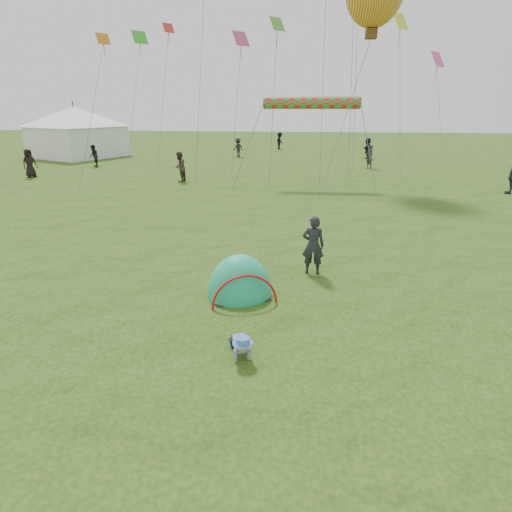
# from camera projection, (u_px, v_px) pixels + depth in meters

# --- Properties ---
(ground) EXTENTS (140.00, 140.00, 0.00)m
(ground) POSITION_uv_depth(u_px,v_px,m) (247.00, 374.00, 6.71)
(ground) COLOR #15460A
(crawling_toddler) EXTENTS (0.66, 0.78, 0.51)m
(crawling_toddler) POSITION_uv_depth(u_px,v_px,m) (241.00, 344.00, 7.11)
(crawling_toddler) COLOR black
(crawling_toddler) RESTS_ON ground
(popup_tent) EXTENTS (1.91, 1.75, 2.02)m
(popup_tent) POSITION_uv_depth(u_px,v_px,m) (240.00, 295.00, 9.54)
(popup_tent) COLOR #1D9C69
(popup_tent) RESTS_ON ground
(standing_adult) EXTENTS (0.60, 0.42, 1.59)m
(standing_adult) POSITION_uv_depth(u_px,v_px,m) (313.00, 245.00, 10.51)
(standing_adult) COLOR black
(standing_adult) RESTS_ON ground
(event_marquee) EXTENTS (8.79, 8.79, 4.57)m
(event_marquee) POSITION_uv_depth(u_px,v_px,m) (77.00, 130.00, 35.24)
(event_marquee) COLOR white
(event_marquee) RESTS_ON ground
(crowd_person_0) EXTENTS (0.66, 0.52, 1.60)m
(crowd_person_0) POSITION_uv_depth(u_px,v_px,m) (47.00, 150.00, 33.57)
(crowd_person_0) COLOR black
(crowd_person_0) RESTS_ON ground
(crowd_person_1) EXTENTS (0.92, 0.98, 1.60)m
(crowd_person_1) POSITION_uv_depth(u_px,v_px,m) (94.00, 156.00, 29.63)
(crowd_person_1) COLOR black
(crowd_person_1) RESTS_ON ground
(crowd_person_2) EXTENTS (0.82, 1.06, 1.68)m
(crowd_person_2) POSITION_uv_depth(u_px,v_px,m) (512.00, 177.00, 20.39)
(crowd_person_2) COLOR #213037
(crowd_person_2) RESTS_ON ground
(crowd_person_3) EXTENTS (1.15, 1.20, 1.64)m
(crowd_person_3) POSITION_uv_depth(u_px,v_px,m) (238.00, 148.00, 35.49)
(crowd_person_3) COLOR black
(crowd_person_3) RESTS_ON ground
(crowd_person_4) EXTENTS (0.91, 1.02, 1.75)m
(crowd_person_4) POSITION_uv_depth(u_px,v_px,m) (30.00, 163.00, 25.23)
(crowd_person_4) COLOR black
(crowd_person_4) RESTS_ON ground
(crowd_person_7) EXTENTS (0.76, 0.92, 1.75)m
(crowd_person_7) POSITION_uv_depth(u_px,v_px,m) (180.00, 167.00, 23.66)
(crowd_person_7) COLOR #3A2F29
(crowd_person_7) RESTS_ON ground
(crowd_person_8) EXTENTS (1.00, 0.85, 1.61)m
(crowd_person_8) POSITION_uv_depth(u_px,v_px,m) (95.00, 146.00, 36.64)
(crowd_person_8) COLOR #2D3844
(crowd_person_8) RESTS_ON ground
(crowd_person_9) EXTENTS (1.10, 1.30, 1.74)m
(crowd_person_9) POSITION_uv_depth(u_px,v_px,m) (280.00, 141.00, 41.76)
(crowd_person_9) COLOR black
(crowd_person_9) RESTS_ON ground
(crowd_person_11) EXTENTS (0.96, 1.69, 1.73)m
(crowd_person_11) POSITION_uv_depth(u_px,v_px,m) (367.00, 148.00, 34.47)
(crowd_person_11) COLOR black
(crowd_person_11) RESTS_ON ground
(crowd_person_12) EXTENTS (0.72, 0.69, 1.66)m
(crowd_person_12) POSITION_uv_depth(u_px,v_px,m) (369.00, 157.00, 28.86)
(crowd_person_12) COLOR #29292D
(crowd_person_12) RESTS_ON ground
(rainbow_tube_kite) EXTENTS (5.22, 0.64, 0.64)m
(rainbow_tube_kite) POSITION_uv_depth(u_px,v_px,m) (312.00, 103.00, 21.58)
(rainbow_tube_kite) COLOR red
(diamond_kite_1) EXTENTS (0.78, 0.78, 0.63)m
(diamond_kite_1) POSITION_uv_depth(u_px,v_px,m) (103.00, 39.00, 23.30)
(diamond_kite_1) COLOR orange
(diamond_kite_2) EXTENTS (1.25, 1.25, 1.02)m
(diamond_kite_2) POSITION_uv_depth(u_px,v_px,m) (401.00, 21.00, 25.59)
(diamond_kite_2) COLOR yellow
(diamond_kite_3) EXTENTS (0.99, 0.99, 0.81)m
(diamond_kite_3) POSITION_uv_depth(u_px,v_px,m) (277.00, 24.00, 24.11)
(diamond_kite_3) COLOR #51A636
(diamond_kite_5) EXTENTS (1.38, 1.38, 1.12)m
(diamond_kite_5) POSITION_uv_depth(u_px,v_px,m) (438.00, 59.00, 30.57)
(diamond_kite_5) COLOR #EB4BA1
(diamond_kite_6) EXTENTS (0.91, 0.91, 0.75)m
(diamond_kite_6) POSITION_uv_depth(u_px,v_px,m) (168.00, 28.00, 31.36)
(diamond_kite_6) COLOR red
(diamond_kite_9) EXTENTS (1.25, 1.25, 1.02)m
(diamond_kite_9) POSITION_uv_depth(u_px,v_px,m) (140.00, 37.00, 32.20)
(diamond_kite_9) COLOR green
(diamond_kite_11) EXTENTS (1.20, 1.20, 0.98)m
(diamond_kite_11) POSITION_uv_depth(u_px,v_px,m) (241.00, 39.00, 27.17)
(diamond_kite_11) COLOR #D43F82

